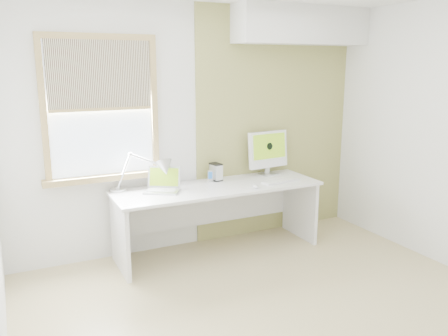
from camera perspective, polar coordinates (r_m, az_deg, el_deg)
room at (r=3.46m, az=7.63°, el=1.39°), size 4.04×3.54×2.64m
accent_wall at (r=5.44m, az=6.35°, el=5.55°), size 2.00×0.02×2.60m
soffit at (r=5.38m, az=9.54°, el=17.13°), size 1.60×0.40×0.42m
window at (r=4.64m, az=-14.97°, el=7.02°), size 1.20×0.14×1.42m
desk at (r=4.91m, az=-1.07°, el=-4.28°), size 2.20×0.70×0.73m
desk_lamp at (r=4.64m, az=-8.45°, el=-0.31°), size 0.64×0.41×0.39m
laptop at (r=4.66m, az=-7.61°, el=-2.10°), size 0.43×0.40×0.24m
phone_dock at (r=4.97m, az=-1.72°, el=-1.32°), size 0.08×0.08×0.12m
external_drive at (r=5.02m, az=-1.02°, el=-0.49°), size 0.11×0.16×0.19m
imac at (r=5.29m, az=5.49°, el=2.20°), size 0.52×0.19×0.50m
keyboard at (r=5.01m, az=7.11°, el=-1.62°), size 0.46×0.18×0.02m
mouse at (r=4.74m, az=3.94°, el=-2.30°), size 0.07×0.11×0.03m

